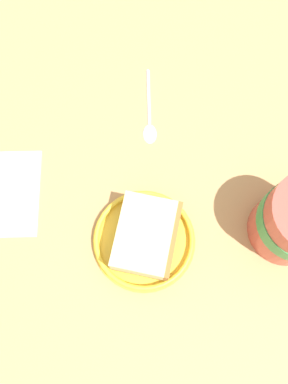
% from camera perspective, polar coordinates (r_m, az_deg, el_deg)
% --- Properties ---
extents(ground_plane, '(1.34, 1.34, 0.03)m').
position_cam_1_polar(ground_plane, '(0.55, 4.00, -2.06)').
color(ground_plane, tan).
extents(small_plate, '(0.13, 0.13, 0.02)m').
position_cam_1_polar(small_plate, '(0.52, 0.02, -6.90)').
color(small_plate, yellow).
rests_on(small_plate, ground_plane).
extents(cake_slice, '(0.09, 0.07, 0.05)m').
position_cam_1_polar(cake_slice, '(0.49, 0.32, -6.45)').
color(cake_slice, '#9E662D').
rests_on(cake_slice, small_plate).
extents(teaspoon, '(0.12, 0.04, 0.01)m').
position_cam_1_polar(teaspoon, '(0.58, 0.78, 10.21)').
color(teaspoon, silver).
rests_on(teaspoon, ground_plane).
extents(folded_napkin, '(0.14, 0.12, 0.01)m').
position_cam_1_polar(folded_napkin, '(0.57, -19.72, -0.16)').
color(folded_napkin, beige).
rests_on(folded_napkin, ground_plane).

